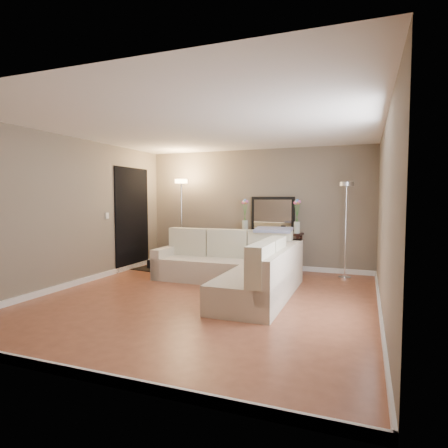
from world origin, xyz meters
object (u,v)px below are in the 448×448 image
(floor_lamp_lit, at_px, (181,205))
(floor_lamp_unlit, at_px, (346,211))
(sectional_sofa, at_px, (237,267))
(console_table, at_px, (266,249))

(floor_lamp_lit, distance_m, floor_lamp_unlit, 3.50)
(floor_lamp_unlit, bearing_deg, sectional_sofa, -140.34)
(console_table, relative_size, floor_lamp_unlit, 0.74)
(floor_lamp_unlit, bearing_deg, console_table, 172.73)
(sectional_sofa, bearing_deg, console_table, 86.53)
(console_table, distance_m, floor_lamp_lit, 2.12)
(console_table, distance_m, floor_lamp_unlit, 1.82)
(sectional_sofa, distance_m, console_table, 1.62)
(sectional_sofa, distance_m, floor_lamp_unlit, 2.41)
(sectional_sofa, bearing_deg, floor_lamp_unlit, 39.66)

